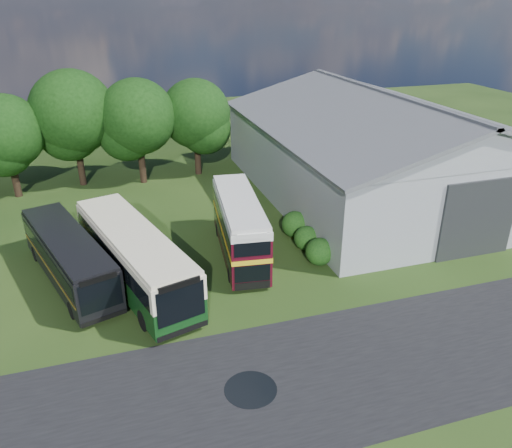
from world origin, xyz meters
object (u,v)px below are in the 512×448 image
object	(u,v)px
bus_maroon_double	(239,228)
bus_dark_single	(69,257)
bus_green_single	(134,257)
storage_shed	(378,141)

from	to	relation	value
bus_maroon_double	bus_dark_single	world-z (taller)	bus_maroon_double
bus_green_single	bus_maroon_double	size ratio (longest dim) A/B	1.34
storage_shed	bus_dark_single	size ratio (longest dim) A/B	2.33
storage_shed	bus_dark_single	distance (m)	24.98
bus_maroon_double	bus_dark_single	distance (m)	9.92
bus_maroon_double	bus_dark_single	xyz separation A→B (m)	(-9.91, -0.05, -0.38)
storage_shed	bus_dark_single	bearing A→B (deg)	-162.03
bus_dark_single	bus_green_single	bearing A→B (deg)	-40.89
storage_shed	bus_green_single	distance (m)	22.27
bus_green_single	bus_dark_single	size ratio (longest dim) A/B	1.15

